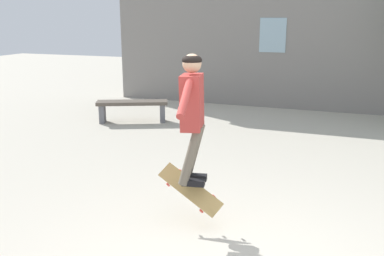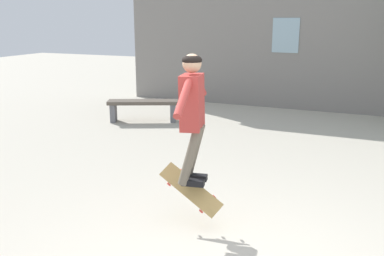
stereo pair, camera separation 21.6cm
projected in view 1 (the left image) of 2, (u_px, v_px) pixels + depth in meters
building_backdrop at (311, 24)px, 11.13m from camera, size 11.66×0.52×5.38m
park_bench at (132, 107)px, 10.12m from camera, size 1.68×1.03×0.51m
skater at (192, 108)px, 4.74m from camera, size 0.35×1.36×1.48m
skateboard_flipping at (190, 189)px, 5.09m from camera, size 0.85×0.36×0.50m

